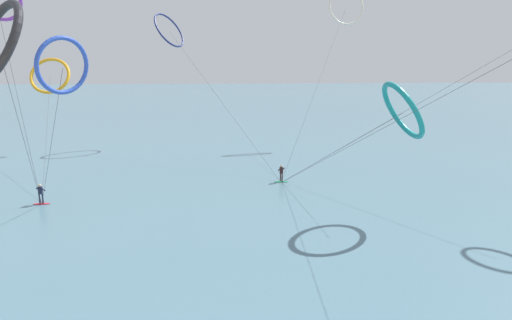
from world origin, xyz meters
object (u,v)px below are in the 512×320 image
at_px(surfer_emerald, 281,174).
at_px(kite_cobalt, 63,66).
at_px(kite_ivory, 346,7).
at_px(kite_navy, 169,30).
at_px(kite_amber, 50,76).
at_px(kite_teal, 403,111).
at_px(surfer_crimson, 41,195).

xyz_separation_m(surfer_emerald, kite_cobalt, (-14.81, -13.70, 10.52)).
bearing_deg(kite_ivory, kite_navy, 173.03).
bearing_deg(kite_navy, surfer_emerald, -121.02).
distance_m(kite_amber, kite_cobalt, 34.19).
relative_size(surfer_emerald, kite_teal, 0.14).
height_order(kite_amber, kite_teal, kite_amber).
distance_m(surfer_emerald, kite_navy, 29.39).
xyz_separation_m(surfer_emerald, kite_amber, (-27.77, 17.89, 8.77)).
relative_size(surfer_emerald, kite_amber, 0.07).
xyz_separation_m(surfer_emerald, kite_ivory, (11.34, 22.27, 17.87)).
distance_m(surfer_crimson, kite_ivory, 45.85).
distance_m(kite_ivory, kite_teal, 34.18).
xyz_separation_m(kite_ivory, kite_navy, (-24.27, -0.31, -3.24)).
height_order(surfer_emerald, kite_amber, kite_amber).
height_order(surfer_crimson, kite_navy, kite_navy).
distance_m(kite_amber, kite_navy, 16.46).
distance_m(surfer_crimson, kite_cobalt, 14.45).
relative_size(surfer_emerald, surfer_crimson, 1.00).
bearing_deg(kite_cobalt, kite_navy, -144.40).
bearing_deg(kite_amber, kite_ivory, 7.15).
height_order(kite_amber, kite_navy, kite_navy).
distance_m(kite_ivory, kite_navy, 24.49).
bearing_deg(kite_ivory, kite_teal, -104.38).
bearing_deg(surfer_emerald, kite_navy, 2.36).
xyz_separation_m(kite_teal, kite_navy, (-20.49, 31.97, 7.36)).
relative_size(surfer_emerald, kite_ivory, 0.07).
bearing_deg(kite_teal, kite_navy, 28.69).
distance_m(kite_cobalt, kite_navy, 35.94).
distance_m(kite_cobalt, kite_ivory, 45.07).
relative_size(surfer_crimson, kite_navy, 0.07).
xyz_separation_m(kite_amber, kite_ivory, (39.11, 4.38, 9.10)).
relative_size(kite_amber, kite_cobalt, 1.90).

